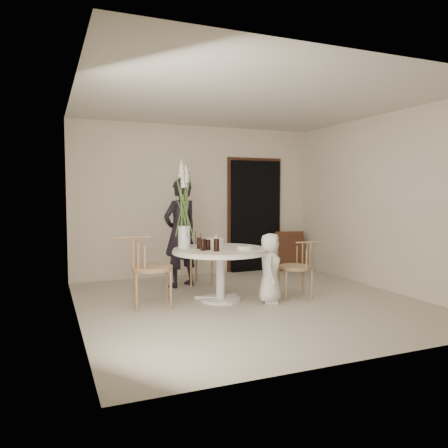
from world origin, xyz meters
name	(u,v)px	position (x,y,z in m)	size (l,w,h in m)	color
ground	(251,302)	(0.00, 0.00, 0.00)	(4.50, 4.50, 0.00)	beige
room_shell	(251,184)	(0.00, 0.00, 1.62)	(4.50, 4.50, 4.50)	silver
doorway	(255,216)	(1.15, 2.19, 1.05)	(1.00, 0.10, 2.10)	black
door_trim	(254,213)	(1.15, 2.23, 1.11)	(1.12, 0.03, 2.22)	#4F2A1B
table	(220,257)	(-0.35, 0.25, 0.62)	(1.33, 1.33, 0.73)	white
picture_frame	(290,251)	(1.78, 1.94, 0.38)	(0.57, 0.04, 0.76)	#4F2A1B
chair_far	(189,247)	(-0.39, 1.54, 0.60)	(0.62, 0.65, 0.92)	tan
chair_right	(303,261)	(0.82, -0.01, 0.52)	(0.54, 0.51, 0.81)	tan
chair_left	(142,261)	(-1.42, 0.34, 0.61)	(0.61, 0.57, 0.94)	tan
girl	(181,233)	(-0.59, 1.35, 0.86)	(0.63, 0.41, 1.73)	black
boy	(270,268)	(0.23, -0.12, 0.48)	(0.46, 0.30, 0.95)	white
birthday_cake	(215,242)	(-0.34, 0.50, 0.79)	(0.24, 0.24, 0.17)	silver
cola_tumbler_a	(208,245)	(-0.56, 0.18, 0.80)	(0.07, 0.07, 0.14)	black
cola_tumbler_b	(216,245)	(-0.50, 0.01, 0.81)	(0.08, 0.08, 0.16)	black
cola_tumbler_c	(203,245)	(-0.65, 0.13, 0.81)	(0.07, 0.07, 0.16)	black
cola_tumbler_d	(199,243)	(-0.63, 0.34, 0.81)	(0.07, 0.07, 0.16)	black
plate_stack	(245,248)	(-0.09, 0.00, 0.76)	(0.21, 0.21, 0.05)	silver
flower_vase	(184,206)	(-0.80, 0.46, 1.32)	(0.17, 0.17, 1.24)	white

